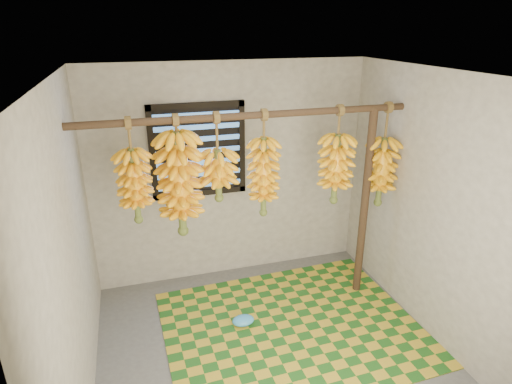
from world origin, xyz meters
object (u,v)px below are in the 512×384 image
object	(u,v)px
woven_mat	(292,327)
plastic_bag	(243,320)
banana_bunch_a	(135,186)
banana_bunch_e	(336,169)
banana_bunch_c	(218,175)
banana_bunch_f	(381,172)
support_post	(364,206)
banana_bunch_b	(180,184)
banana_bunch_d	(264,177)

from	to	relation	value
woven_mat	plastic_bag	xyz separation A→B (m)	(-0.44, 0.17, 0.05)
woven_mat	plastic_bag	world-z (taller)	plastic_bag
banana_bunch_a	banana_bunch_e	world-z (taller)	same
banana_bunch_c	banana_bunch_f	xyz separation A→B (m)	(1.65, 0.00, -0.13)
support_post	banana_bunch_c	bearing A→B (deg)	180.00
woven_mat	banana_bunch_c	xyz separation A→B (m)	(-0.59, 0.39, 1.48)
banana_bunch_b	banana_bunch_e	distance (m)	1.49
support_post	plastic_bag	size ratio (longest dim) A/B	9.17
plastic_bag	banana_bunch_b	xyz separation A→B (m)	(-0.49, 0.22, 1.38)
banana_bunch_d	banana_bunch_e	xyz separation A→B (m)	(0.73, -0.00, 0.01)
woven_mat	banana_bunch_a	xyz separation A→B (m)	(-1.31, 0.39, 1.46)
support_post	banana_bunch_d	distance (m)	1.16
support_post	banana_bunch_f	bearing A→B (deg)	0.00
woven_mat	banana_bunch_f	world-z (taller)	banana_bunch_f
banana_bunch_b	banana_bunch_e	size ratio (longest dim) A/B	1.13
banana_bunch_a	banana_bunch_f	size ratio (longest dim) A/B	0.88
plastic_bag	banana_bunch_e	size ratio (longest dim) A/B	0.23
woven_mat	banana_bunch_f	size ratio (longest dim) A/B	2.28
support_post	banana_bunch_f	xyz separation A→B (m)	(0.15, 0.00, 0.36)
banana_bunch_d	banana_bunch_f	xyz separation A→B (m)	(1.23, -0.00, -0.07)
woven_mat	banana_bunch_c	bearing A→B (deg)	146.39
banana_bunch_c	plastic_bag	bearing A→B (deg)	-55.70
plastic_bag	banana_bunch_e	distance (m)	1.72
banana_bunch_c	banana_bunch_e	world-z (taller)	same
support_post	banana_bunch_d	xyz separation A→B (m)	(-1.08, 0.00, 0.43)
support_post	banana_bunch_b	distance (m)	1.89
banana_bunch_a	banana_bunch_f	xyz separation A→B (m)	(2.37, 0.00, -0.11)
plastic_bag	banana_bunch_a	xyz separation A→B (m)	(-0.87, 0.22, 1.41)
plastic_bag	banana_bunch_e	world-z (taller)	banana_bunch_e
banana_bunch_b	woven_mat	bearing A→B (deg)	-22.88
banana_bunch_a	banana_bunch_d	xyz separation A→B (m)	(1.13, 0.00, -0.04)
woven_mat	banana_bunch_b	xyz separation A→B (m)	(-0.93, 0.39, 1.43)
banana_bunch_e	banana_bunch_f	size ratio (longest dim) A/B	0.92
support_post	banana_bunch_c	xyz separation A→B (m)	(-1.50, 0.00, 0.49)
support_post	banana_bunch_f	distance (m)	0.39
banana_bunch_d	banana_bunch_e	world-z (taller)	same
support_post	plastic_bag	xyz separation A→B (m)	(-1.35, -0.22, -0.95)
support_post	banana_bunch_d	size ratio (longest dim) A/B	2.00
woven_mat	banana_bunch_b	bearing A→B (deg)	157.12
support_post	banana_bunch_a	xyz separation A→B (m)	(-2.22, 0.00, 0.46)
woven_mat	banana_bunch_e	distance (m)	1.58
plastic_bag	banana_bunch_d	size ratio (longest dim) A/B	0.22
support_post	banana_bunch_b	world-z (taller)	banana_bunch_b
banana_bunch_a	plastic_bag	bearing A→B (deg)	-14.40
banana_bunch_e	banana_bunch_f	world-z (taller)	same
woven_mat	banana_bunch_d	size ratio (longest dim) A/B	2.39
banana_bunch_c	banana_bunch_d	distance (m)	0.42
support_post	banana_bunch_f	world-z (taller)	banana_bunch_f
banana_bunch_c	banana_bunch_f	size ratio (longest dim) A/B	0.76
banana_bunch_c	banana_bunch_b	bearing A→B (deg)	180.00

